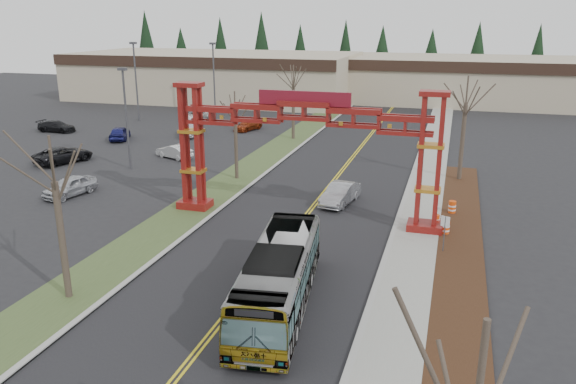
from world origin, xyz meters
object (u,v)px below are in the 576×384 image
at_px(parked_car_mid_a, 248,125).
at_px(barrel_mid, 436,221).
at_px(parked_car_near_b, 174,151).
at_px(parked_car_far_a, 190,130).
at_px(gateway_arch, 304,132).
at_px(retail_building_east, 463,79).
at_px(bare_tree_median_near, 55,183).
at_px(street_sign, 445,227).
at_px(transit_bus, 279,277).
at_px(parked_car_far_b, 196,116).
at_px(retail_building_west, 216,76).
at_px(light_pole_mid, 136,76).
at_px(parked_car_near_a, 70,186).
at_px(barrel_south, 445,228).
at_px(parked_car_far_c, 57,126).
at_px(light_pole_near, 126,112).
at_px(barrel_north, 452,208).
at_px(bare_tree_right_far, 466,105).
at_px(parked_car_mid_b, 120,133).
at_px(bare_tree_median_far, 293,87).
at_px(light_pole_far, 214,74).
at_px(silver_sedan, 340,194).
at_px(bare_tree_median_mid, 235,116).

relative_size(parked_car_mid_a, barrel_mid, 4.76).
xyz_separation_m(parked_car_near_b, parked_car_far_a, (-3.28, 9.98, 0.02)).
relative_size(gateway_arch, retail_building_east, 0.48).
xyz_separation_m(retail_building_east, bare_tree_median_near, (-18.00, -75.95, 2.30)).
height_order(retail_building_east, street_sign, retail_building_east).
distance_m(transit_bus, parked_car_far_b, 51.91).
height_order(retail_building_west, parked_car_far_a, retail_building_west).
bearing_deg(light_pole_mid, parked_car_near_a, -67.84).
xyz_separation_m(transit_bus, barrel_south, (7.19, 11.77, -1.09)).
bearing_deg(street_sign, barrel_south, 89.21).
bearing_deg(parked_car_near_b, barrel_mid, 85.48).
bearing_deg(barrel_mid, retail_building_east, 88.71).
xyz_separation_m(gateway_arch, parked_car_far_c, (-36.23, 21.02, -5.31)).
distance_m(light_pole_near, street_sign, 30.21).
bearing_deg(transit_bus, barrel_north, 57.31).
bearing_deg(retail_building_east, bare_tree_median_near, -103.33).
distance_m(parked_car_far_c, light_pole_near, 22.26).
relative_size(parked_car_mid_a, bare_tree_right_far, 0.49).
bearing_deg(light_pole_mid, gateway_arch, -44.82).
bearing_deg(transit_bus, parked_car_mid_b, 125.00).
height_order(retail_building_west, barrel_south, retail_building_west).
relative_size(parked_car_far_a, bare_tree_median_far, 0.51).
relative_size(retail_building_east, parked_car_near_b, 9.48).
bearing_deg(light_pole_near, parked_car_mid_a, 79.46).
xyz_separation_m(transit_bus, parked_car_near_b, (-18.61, 25.15, -0.89)).
bearing_deg(light_pole_near, parked_car_far_b, 102.17).
xyz_separation_m(retail_building_east, light_pole_far, (-33.18, -23.93, 2.19)).
bearing_deg(street_sign, parked_car_far_c, 151.99).
bearing_deg(street_sign, silver_sedan, 136.44).
bearing_deg(parked_car_mid_b, bare_tree_right_far, 148.01).
xyz_separation_m(bare_tree_median_mid, light_pole_far, (-15.18, 30.00, 0.33)).
xyz_separation_m(retail_building_east, barrel_north, (-0.41, -58.00, -3.04)).
distance_m(bare_tree_median_near, barrel_north, 25.69).
height_order(gateway_arch, barrel_south, gateway_arch).
xyz_separation_m(parked_car_far_c, light_pole_near, (17.79, -12.60, 4.51)).
bearing_deg(parked_car_mid_b, gateway_arch, 121.59).
bearing_deg(gateway_arch, barrel_mid, 5.92).
xyz_separation_m(parked_car_far_b, light_pole_far, (0.57, 4.98, 5.06)).
xyz_separation_m(parked_car_mid_a, bare_tree_median_far, (6.70, -3.38, 5.22)).
height_order(light_pole_mid, barrel_mid, light_pole_mid).
height_order(bare_tree_median_mid, barrel_north, bare_tree_median_mid).
height_order(barrel_south, barrel_mid, barrel_south).
bearing_deg(retail_building_west, parked_car_mid_b, -84.14).
relative_size(silver_sedan, bare_tree_median_mid, 0.62).
height_order(silver_sedan, parked_car_mid_a, silver_sedan).
height_order(retail_building_west, barrel_north, retail_building_west).
xyz_separation_m(transit_bus, barrel_north, (7.51, 15.93, -1.07)).
height_order(retail_building_east, parked_car_far_b, retail_building_east).
bearing_deg(light_pole_mid, retail_building_west, 87.52).
bearing_deg(street_sign, bare_tree_median_far, 121.33).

